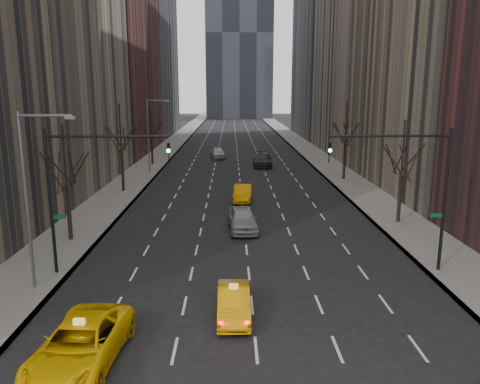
{
  "coord_description": "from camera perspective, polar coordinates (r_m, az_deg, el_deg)",
  "views": [
    {
      "loc": [
        -0.95,
        -12.86,
        10.12
      ],
      "look_at": [
        -0.4,
        17.59,
        3.5
      ],
      "focal_mm": 35.0,
      "sensor_mm": 36.0,
      "label": 1
    }
  ],
  "objects": [
    {
      "name": "far_car_white",
      "position": [
        71.65,
        -2.72,
        4.81
      ],
      "size": [
        2.61,
        5.14,
        1.68
      ],
      "primitive_type": "imported",
      "rotation": [
        0.0,
        0.0,
        0.13
      ],
      "color": "beige",
      "rests_on": "ground"
    },
    {
      "name": "tree_lw_c",
      "position": [
        48.53,
        -14.25,
        4.69
      ],
      "size": [
        3.36,
        3.5,
        8.74
      ],
      "color": "black",
      "rests_on": "ground"
    },
    {
      "name": "taxi_suv",
      "position": [
        19.33,
        -18.87,
        -17.19
      ],
      "size": [
        3.19,
        6.15,
        1.66
      ],
      "primitive_type": "imported",
      "rotation": [
        0.0,
        0.0,
        -0.08
      ],
      "color": "yellow",
      "rests_on": "ground"
    },
    {
      "name": "traffic_mast_right",
      "position": [
        27.21,
        20.68,
        1.67
      ],
      "size": [
        6.69,
        0.39,
        8.0
      ],
      "color": "black",
      "rests_on": "ground"
    },
    {
      "name": "sidewalk_right",
      "position": [
        84.5,
        7.98,
        5.32
      ],
      "size": [
        4.5,
        320.0,
        0.15
      ],
      "primitive_type": "cube",
      "color": "slate",
      "rests_on": "ground"
    },
    {
      "name": "far_taxi",
      "position": [
        43.64,
        0.34,
        -0.13
      ],
      "size": [
        1.91,
        4.65,
        1.5
      ],
      "primitive_type": "imported",
      "rotation": [
        0.0,
        0.0,
        -0.07
      ],
      "color": "orange",
      "rests_on": "ground"
    },
    {
      "name": "tree_rw_c",
      "position": [
        54.76,
        12.7,
        5.59
      ],
      "size": [
        3.36,
        3.5,
        8.74
      ],
      "color": "black",
      "rests_on": "ground"
    },
    {
      "name": "streetlight_far",
      "position": [
        58.87,
        -10.81,
        7.66
      ],
      "size": [
        2.83,
        0.22,
        9.0
      ],
      "color": "slate",
      "rests_on": "ground"
    },
    {
      "name": "bld_left_far",
      "position": [
        82.35,
        -16.51,
        20.08
      ],
      "size": [
        14.0,
        28.0,
        44.0
      ],
      "primitive_type": "cube",
      "color": "brown",
      "rests_on": "ground"
    },
    {
      "name": "silver_sedan_ahead",
      "position": [
        34.58,
        0.31,
        -3.27
      ],
      "size": [
        2.37,
        5.17,
        1.72
      ],
      "primitive_type": "imported",
      "rotation": [
        0.0,
        0.0,
        0.07
      ],
      "color": "#95989C",
      "rests_on": "ground"
    },
    {
      "name": "sidewalk_left",
      "position": [
        84.23,
        -8.79,
        5.27
      ],
      "size": [
        4.5,
        320.0,
        0.15
      ],
      "primitive_type": "cube",
      "color": "slate",
      "rests_on": "ground"
    },
    {
      "name": "streetlight_near",
      "position": [
        25.31,
        -24.02,
        0.95
      ],
      "size": [
        2.83,
        0.22,
        9.0
      ],
      "color": "slate",
      "rests_on": "ground"
    },
    {
      "name": "taxi_sedan",
      "position": [
        21.85,
        -0.77,
        -13.33
      ],
      "size": [
        1.48,
        4.16,
        1.37
      ],
      "primitive_type": "imported",
      "rotation": [
        0.0,
        0.0,
        0.01
      ],
      "color": "#EF9E05",
      "rests_on": "ground"
    },
    {
      "name": "traffic_mast_left",
      "position": [
        26.57,
        -18.91,
        1.55
      ],
      "size": [
        6.69,
        0.39,
        8.0
      ],
      "color": "black",
      "rests_on": "ground"
    },
    {
      "name": "bld_right_deep",
      "position": [
        111.78,
        11.38,
        21.76
      ],
      "size": [
        14.0,
        30.0,
        58.0
      ],
      "primitive_type": "cube",
      "color": "#5D5C61",
      "rests_on": "ground"
    },
    {
      "name": "tree_lw_b",
      "position": [
        33.4,
        -20.34,
        0.44
      ],
      "size": [
        3.36,
        3.5,
        7.82
      ],
      "color": "black",
      "rests_on": "ground"
    },
    {
      "name": "tree_lw_d",
      "position": [
        66.12,
        -10.73,
        6.36
      ],
      "size": [
        3.36,
        3.5,
        7.36
      ],
      "color": "black",
      "rests_on": "ground"
    },
    {
      "name": "tree_rw_b",
      "position": [
        37.74,
        19.05,
        1.82
      ],
      "size": [
        3.36,
        3.5,
        7.82
      ],
      "color": "black",
      "rests_on": "ground"
    },
    {
      "name": "far_suv_grey",
      "position": [
        63.97,
        2.74,
        3.95
      ],
      "size": [
        2.6,
        6.16,
        1.77
      ],
      "primitive_type": "imported",
      "rotation": [
        0.0,
        0.0,
        -0.02
      ],
      "color": "#29292D",
      "rests_on": "ground"
    }
  ]
}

